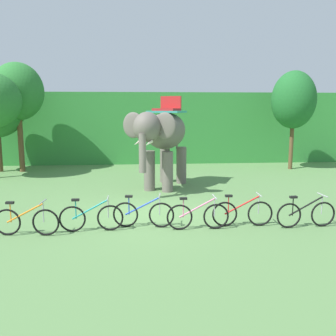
{
  "coord_description": "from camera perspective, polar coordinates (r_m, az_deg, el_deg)",
  "views": [
    {
      "loc": [
        -0.4,
        -11.04,
        3.26
      ],
      "look_at": [
        0.58,
        1.0,
        1.3
      ],
      "focal_mm": 39.25,
      "sensor_mm": 36.0,
      "label": 1
    }
  ],
  "objects": [
    {
      "name": "bike_red",
      "position": [
        10.52,
        11.46,
        -6.84
      ],
      "size": [
        1.71,
        0.52,
        0.92
      ],
      "color": "black",
      "rests_on": "ground"
    },
    {
      "name": "ground_plane",
      "position": [
        11.52,
        -2.49,
        -7.23
      ],
      "size": [
        80.0,
        80.0,
        0.0
      ],
      "primitive_type": "plane",
      "color": "#567F47"
    },
    {
      "name": "tree_far_left",
      "position": [
        20.44,
        -22.32,
        10.87
      ],
      "size": [
        2.6,
        2.6,
        5.57
      ],
      "color": "brown",
      "rests_on": "ground"
    },
    {
      "name": "bike_orange",
      "position": [
        10.25,
        -21.15,
        -7.71
      ],
      "size": [
        1.71,
        0.52,
        0.92
      ],
      "color": "black",
      "rests_on": "ground"
    },
    {
      "name": "elephant",
      "position": [
        14.93,
        -0.74,
        5.16
      ],
      "size": [
        2.98,
        4.17,
        3.78
      ],
      "color": "#665E56",
      "rests_on": "ground"
    },
    {
      "name": "bike_blue",
      "position": [
        10.25,
        -3.86,
        -7.1
      ],
      "size": [
        1.7,
        0.52,
        0.92
      ],
      "color": "black",
      "rests_on": "ground"
    },
    {
      "name": "bike_teal",
      "position": [
        10.12,
        -11.84,
        -7.5
      ],
      "size": [
        1.71,
        0.52,
        0.92
      ],
      "color": "black",
      "rests_on": "ground"
    },
    {
      "name": "foliage_hedge",
      "position": [
        24.54,
        -3.74,
        6.49
      ],
      "size": [
        36.0,
        6.0,
        4.2
      ],
      "primitive_type": "cube",
      "color": "#338438",
      "rests_on": "ground"
    },
    {
      "name": "bike_pink",
      "position": [
        10.07,
        4.64,
        -7.4
      ],
      "size": [
        1.71,
        0.52,
        0.92
      ],
      "color": "black",
      "rests_on": "ground"
    },
    {
      "name": "tree_center_right",
      "position": [
        20.88,
        18.94,
        9.95
      ],
      "size": [
        2.32,
        2.32,
        5.24
      ],
      "color": "brown",
      "rests_on": "ground"
    },
    {
      "name": "bike_black",
      "position": [
        10.91,
        20.64,
        -6.68
      ],
      "size": [
        1.71,
        0.52,
        0.92
      ],
      "color": "black",
      "rests_on": "ground"
    }
  ]
}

